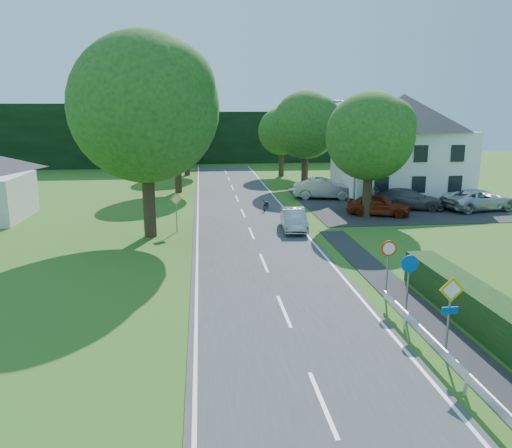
{
  "coord_description": "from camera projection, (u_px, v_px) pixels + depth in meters",
  "views": [
    {
      "loc": [
        -2.94,
        -5.14,
        7.39
      ],
      "look_at": [
        -0.2,
        19.62,
        1.62
      ],
      "focal_mm": 35.0,
      "sensor_mm": 36.0,
      "label": 1
    }
  ],
  "objects": [
    {
      "name": "streetlight",
      "position": [
        354.0,
        150.0,
        35.87
      ],
      "size": [
        2.03,
        0.18,
        8.0
      ],
      "color": "gray",
      "rests_on": "ground"
    },
    {
      "name": "sign_priority_left",
      "position": [
        176.0,
        204.0,
        30.28
      ],
      "size": [
        0.78,
        0.09,
        2.44
      ],
      "color": "gray",
      "rests_on": "ground"
    },
    {
      "name": "parasol",
      "position": [
        400.0,
        189.0,
        41.05
      ],
      "size": [
        2.58,
        2.61,
        1.82
      ],
      "primitive_type": "imported",
      "rotation": [
        0.0,
        0.0,
        0.37
      ],
      "color": "#AA2D0D",
      "rests_on": "parking_pad"
    },
    {
      "name": "treeline_left",
      "position": [
        1.0,
        136.0,
        63.09
      ],
      "size": [
        44.0,
        6.0,
        8.0
      ],
      "primitive_type": "cube",
      "color": "black",
      "rests_on": "ground"
    },
    {
      "name": "tree_left_back",
      "position": [
        186.0,
        139.0,
        55.92
      ],
      "size": [
        6.6,
        6.6,
        8.07
      ],
      "primitive_type": null,
      "color": "#1D4314",
      "rests_on": "ground"
    },
    {
      "name": "line_edge_right",
      "position": [
        319.0,
        249.0,
        26.66
      ],
      "size": [
        0.12,
        80.0,
        0.01
      ],
      "primitive_type": "cube",
      "color": "white",
      "rests_on": "road"
    },
    {
      "name": "line_edge_left",
      "position": [
        197.0,
        253.0,
        25.97
      ],
      "size": [
        0.12,
        80.0,
        0.01
      ],
      "primitive_type": "cube",
      "color": "white",
      "rests_on": "road"
    },
    {
      "name": "moving_car",
      "position": [
        294.0,
        219.0,
        30.86
      ],
      "size": [
        1.72,
        4.13,
        1.33
      ],
      "primitive_type": "imported",
      "rotation": [
        0.0,
        0.0,
        -0.08
      ],
      "color": "#A8A9AD",
      "rests_on": "road"
    },
    {
      "name": "parked_car_grey",
      "position": [
        409.0,
        199.0,
        37.41
      ],
      "size": [
        5.54,
        3.55,
        1.49
      ],
      "primitive_type": "imported",
      "rotation": [
        0.0,
        0.0,
        1.26
      ],
      "color": "#4D4E53",
      "rests_on": "parking_pad"
    },
    {
      "name": "line_centre",
      "position": [
        259.0,
        251.0,
        26.32
      ],
      "size": [
        0.12,
        80.0,
        0.01
      ],
      "primitive_type": null,
      "color": "white",
      "rests_on": "road"
    },
    {
      "name": "sign_roundabout",
      "position": [
        409.0,
        274.0,
        17.68
      ],
      "size": [
        0.64,
        0.08,
        2.37
      ],
      "color": "gray",
      "rests_on": "ground"
    },
    {
      "name": "treeline_right",
      "position": [
        277.0,
        137.0,
        70.94
      ],
      "size": [
        30.0,
        5.0,
        7.0
      ],
      "primitive_type": "cube",
      "color": "black",
      "rests_on": "ground"
    },
    {
      "name": "tree_main",
      "position": [
        146.0,
        137.0,
        28.24
      ],
      "size": [
        9.4,
        9.4,
        11.64
      ],
      "primitive_type": null,
      "color": "#1D4314",
      "rests_on": "ground"
    },
    {
      "name": "parking_pad",
      "position": [
        388.0,
        202.0,
        40.2
      ],
      "size": [
        14.0,
        16.0,
        0.04
      ],
      "primitive_type": "cube",
      "color": "#252528",
      "rests_on": "ground"
    },
    {
      "name": "tree_right_far",
      "position": [
        305.0,
        139.0,
        47.35
      ],
      "size": [
        7.4,
        7.4,
        9.09
      ],
      "primitive_type": null,
      "color": "#1D4314",
      "rests_on": "ground"
    },
    {
      "name": "sign_speed_limit",
      "position": [
        388.0,
        255.0,
        19.58
      ],
      "size": [
        0.64,
        0.11,
        2.37
      ],
      "color": "gray",
      "rests_on": "ground"
    },
    {
      "name": "parked_car_red",
      "position": [
        378.0,
        205.0,
        35.14
      ],
      "size": [
        4.74,
        3.27,
        1.5
      ],
      "primitive_type": "imported",
      "rotation": [
        0.0,
        0.0,
        1.19
      ],
      "color": "maroon",
      "rests_on": "parking_pad"
    },
    {
      "name": "tree_right_back",
      "position": [
        281.0,
        142.0,
        55.17
      ],
      "size": [
        6.2,
        6.2,
        7.56
      ],
      "primitive_type": null,
      "color": "#1D4314",
      "rests_on": "ground"
    },
    {
      "name": "sign_priority_right",
      "position": [
        450.0,
        302.0,
        14.74
      ],
      "size": [
        0.78,
        0.09,
        2.59
      ],
      "color": "gray",
      "rests_on": "ground"
    },
    {
      "name": "motorcycle",
      "position": [
        266.0,
        205.0,
        36.81
      ],
      "size": [
        1.06,
        1.77,
        0.88
      ],
      "primitive_type": "imported",
      "rotation": [
        0.0,
        0.0,
        -0.31
      ],
      "color": "black",
      "rests_on": "road"
    },
    {
      "name": "tree_right_mid",
      "position": [
        369.0,
        155.0,
        34.02
      ],
      "size": [
        7.0,
        7.0,
        8.58
      ],
      "primitive_type": null,
      "color": "#1D4314",
      "rests_on": "ground"
    },
    {
      "name": "parked_car_silver_a",
      "position": [
        324.0,
        189.0,
        41.6
      ],
      "size": [
        5.39,
        2.86,
        1.69
      ],
      "primitive_type": "imported",
      "rotation": [
        0.0,
        0.0,
        1.35
      ],
      "color": "#B6B6BB",
      "rests_on": "parking_pad"
    },
    {
      "name": "house_white",
      "position": [
        401.0,
        145.0,
        42.33
      ],
      "size": [
        10.6,
        8.4,
        8.6
      ],
      "color": "white",
      "rests_on": "ground"
    },
    {
      "name": "tree_left_far",
      "position": [
        177.0,
        145.0,
        44.19
      ],
      "size": [
        7.0,
        7.0,
        8.58
      ],
      "primitive_type": null,
      "color": "#1D4314",
      "rests_on": "ground"
    },
    {
      "name": "parked_car_silver_b",
      "position": [
        480.0,
        200.0,
        36.94
      ],
      "size": [
        5.89,
        3.47,
        1.54
      ],
      "primitive_type": "imported",
      "rotation": [
        0.0,
        0.0,
        1.74
      ],
      "color": "silver",
      "rests_on": "parking_pad"
    },
    {
      "name": "road",
      "position": [
        259.0,
        252.0,
        26.32
      ],
      "size": [
        7.0,
        80.0,
        0.04
      ],
      "primitive_type": "cube",
      "color": "#3A393C",
      "rests_on": "ground"
    }
  ]
}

